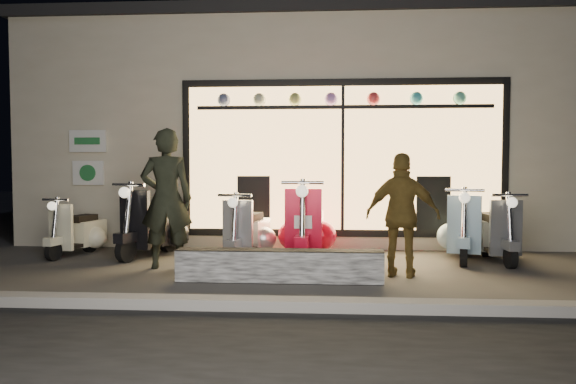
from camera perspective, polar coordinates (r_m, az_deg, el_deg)
name	(u,v)px	position (r m, az deg, el deg)	size (l,w,h in m)	color
ground	(287,272)	(7.68, -0.12, -8.09)	(40.00, 40.00, 0.00)	#383533
kerb	(272,304)	(5.72, -1.60, -11.34)	(40.00, 0.25, 0.12)	slate
shop_building	(303,134)	(12.52, 1.55, 5.86)	(10.20, 6.23, 4.20)	beige
graffiti_barrier	(279,266)	(7.01, -0.89, -7.50)	(2.55, 0.28, 0.40)	black
scooter_silver	(249,233)	(8.66, -3.98, -4.16)	(0.60, 1.39, 0.99)	black
scooter_red	(306,228)	(8.59, 1.87, -3.72)	(0.54, 1.63, 1.17)	black
scooter_black	(158,226)	(9.28, -13.08, -3.43)	(0.82, 1.56, 1.12)	black
scooter_cream	(81,232)	(9.66, -20.30, -3.83)	(0.58, 1.26, 0.90)	black
scooter_blue	(464,231)	(9.09, 17.44, -3.77)	(0.70, 1.49, 1.06)	black
scooter_grey	(493,234)	(9.08, 20.09, -3.98)	(0.48, 1.40, 1.00)	black
man	(166,199)	(7.99, -12.25, -0.67)	(0.71, 0.47, 1.95)	black
woman	(402,215)	(7.37, 11.55, -2.32)	(0.94, 0.39, 1.60)	brown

